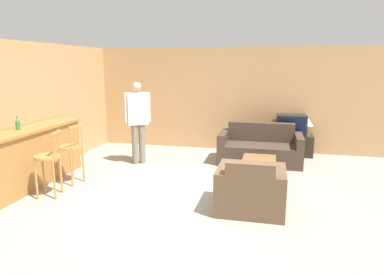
% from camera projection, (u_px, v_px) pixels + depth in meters
% --- Properties ---
extents(ground_plane, '(24.00, 24.00, 0.00)m').
position_uv_depth(ground_plane, '(189.00, 197.00, 5.71)').
color(ground_plane, gray).
extents(wall_back, '(9.40, 0.08, 2.60)m').
position_uv_depth(wall_back, '(221.00, 99.00, 8.78)').
color(wall_back, tan).
rests_on(wall_back, ground_plane).
extents(wall_left, '(0.08, 8.50, 2.60)m').
position_uv_depth(wall_left, '(55.00, 106.00, 7.35)').
color(wall_left, tan).
rests_on(wall_left, ground_plane).
extents(bar_counter, '(0.55, 2.66, 1.06)m').
position_uv_depth(bar_counter, '(29.00, 158.00, 6.11)').
color(bar_counter, '#A87038').
rests_on(bar_counter, ground_plane).
extents(bar_chair_near, '(0.51, 0.51, 1.11)m').
position_uv_depth(bar_chair_near, '(48.00, 161.00, 5.65)').
color(bar_chair_near, '#B77F42').
rests_on(bar_chair_near, ground_plane).
extents(bar_chair_mid, '(0.51, 0.51, 1.11)m').
position_uv_depth(bar_chair_mid, '(71.00, 151.00, 6.29)').
color(bar_chair_mid, '#B77F42').
rests_on(bar_chair_mid, ground_plane).
extents(couch_far, '(1.82, 0.92, 0.86)m').
position_uv_depth(couch_far, '(260.00, 149.00, 7.70)').
color(couch_far, '#423328').
rests_on(couch_far, ground_plane).
extents(armchair_near, '(1.01, 0.88, 0.84)m').
position_uv_depth(armchair_near, '(251.00, 191.00, 5.14)').
color(armchair_near, brown).
rests_on(armchair_near, ground_plane).
extents(coffee_table, '(0.63, 1.08, 0.40)m').
position_uv_depth(coffee_table, '(259.00, 164.00, 6.43)').
color(coffee_table, brown).
rests_on(coffee_table, ground_plane).
extents(tv_unit, '(1.05, 0.44, 0.51)m').
position_uv_depth(tv_unit, '(290.00, 145.00, 8.32)').
color(tv_unit, '#2D2319').
rests_on(tv_unit, ground_plane).
extents(tv, '(0.70, 0.44, 0.49)m').
position_uv_depth(tv, '(291.00, 125.00, 8.22)').
color(tv, black).
rests_on(tv, tv_unit).
extents(bottle, '(0.08, 0.08, 0.23)m').
position_uv_depth(bottle, '(18.00, 124.00, 5.92)').
color(bottle, '#2D7F3D').
rests_on(bottle, bar_counter).
extents(table_lamp, '(0.28, 0.28, 0.43)m').
position_uv_depth(table_lamp, '(307.00, 122.00, 8.12)').
color(table_lamp, brown).
rests_on(table_lamp, tv_unit).
extents(person_by_window, '(0.49, 0.41, 1.80)m').
position_uv_depth(person_by_window, '(138.00, 118.00, 7.47)').
color(person_by_window, '#756B5B').
rests_on(person_by_window, ground_plane).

